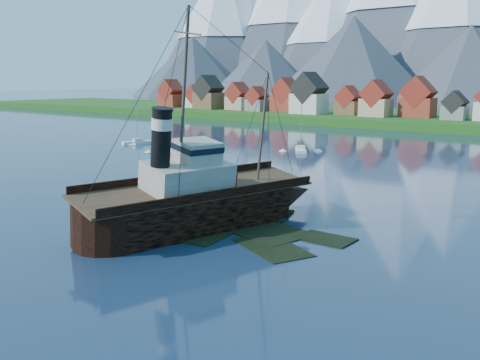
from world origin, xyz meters
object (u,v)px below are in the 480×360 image
Objects in this scene: sailboat_a at (169,152)px; sailboat_b at (138,143)px; sailboat_c at (301,150)px; tugboat_wreck at (205,199)px.

sailboat_b reaches higher than sailboat_a.
sailboat_b is at bearing 162.77° from sailboat_c.
sailboat_b is (-19.33, 7.61, 0.03)m from sailboat_a.
sailboat_a is 31.69m from sailboat_c.
sailboat_a is at bearing 1.80° from sailboat_b.
sailboat_a is at bearing 153.19° from tugboat_wreck.
sailboat_b is 1.04× the size of sailboat_c.
sailboat_a is 0.97× the size of sailboat_b.
sailboat_b is at bearing 157.85° from tugboat_wreck.
sailboat_c is at bearing 2.57° from sailboat_a.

